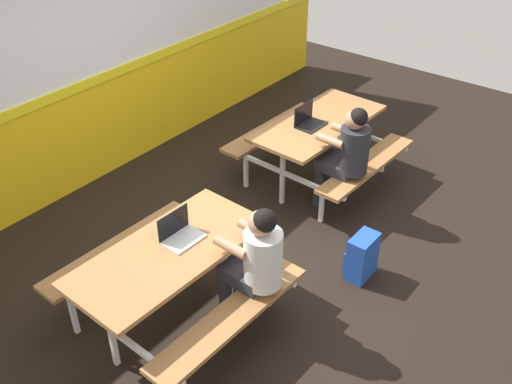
{
  "coord_description": "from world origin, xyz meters",
  "views": [
    {
      "loc": [
        -3.63,
        -2.78,
        3.67
      ],
      "look_at": [
        0.0,
        0.06,
        0.55
      ],
      "focal_mm": 41.39,
      "sensor_mm": 36.0,
      "label": 1
    }
  ],
  "objects": [
    {
      "name": "student_nearer",
      "position": [
        -0.91,
        -0.64,
        0.71
      ],
      "size": [
        0.37,
        0.53,
        1.21
      ],
      "color": "#2D2D38",
      "rests_on": "ground"
    },
    {
      "name": "backpack_dark",
      "position": [
        0.15,
        -1.03,
        0.22
      ],
      "size": [
        0.3,
        0.22,
        0.44
      ],
      "color": "#1E47B2",
      "rests_on": "ground"
    },
    {
      "name": "ground_plane",
      "position": [
        0.0,
        0.0,
        -0.01
      ],
      "size": [
        10.0,
        10.0,
        0.02
      ],
      "primitive_type": "cube",
      "color": "black"
    },
    {
      "name": "picnic_table_left",
      "position": [
        -1.27,
        -0.08,
        0.57
      ],
      "size": [
        1.63,
        1.6,
        0.74
      ],
      "color": "#9E6B3D",
      "rests_on": "ground"
    },
    {
      "name": "student_further",
      "position": [
        0.95,
        -0.36,
        0.71
      ],
      "size": [
        0.37,
        0.53,
        1.21
      ],
      "color": "#2D2D38",
      "rests_on": "ground"
    },
    {
      "name": "accent_backdrop",
      "position": [
        0.0,
        2.22,
        1.25
      ],
      "size": [
        8.0,
        0.14,
        2.6
      ],
      "color": "yellow",
      "rests_on": "ground"
    },
    {
      "name": "laptop_silver",
      "position": [
        -1.11,
        -0.04,
        0.79
      ],
      "size": [
        0.33,
        0.23,
        0.22
      ],
      "color": "silver",
      "rests_on": "picnic_table_left"
    },
    {
      "name": "picnic_table_right",
      "position": [
        1.27,
        0.19,
        0.57
      ],
      "size": [
        1.63,
        1.6,
        0.74
      ],
      "color": "#9E6B3D",
      "rests_on": "ground"
    },
    {
      "name": "laptop_dark",
      "position": [
        1.13,
        0.23,
        0.79
      ],
      "size": [
        0.33,
        0.23,
        0.22
      ],
      "color": "black",
      "rests_on": "picnic_table_right"
    }
  ]
}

